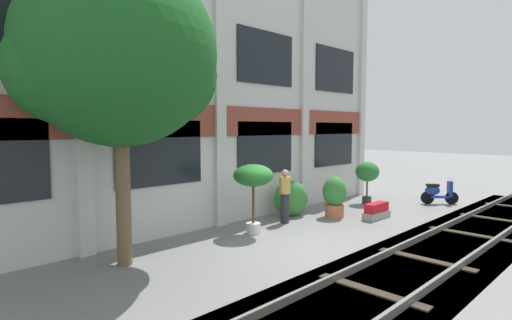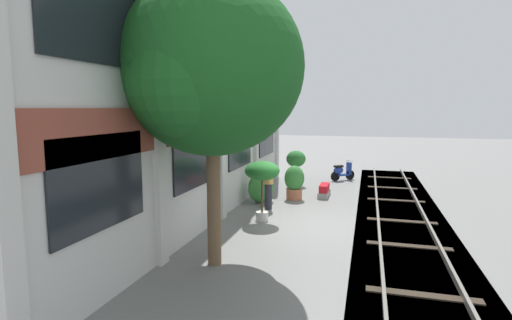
# 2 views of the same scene
# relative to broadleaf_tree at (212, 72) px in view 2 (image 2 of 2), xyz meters

# --- Properties ---
(ground_plane) EXTENTS (80.00, 80.00, 0.00)m
(ground_plane) POSITION_rel_broadleaf_tree_xyz_m (3.62, -1.70, -4.32)
(ground_plane) COLOR slate
(apartment_facade) EXTENTS (16.13, 0.64, 8.67)m
(apartment_facade) POSITION_rel_broadleaf_tree_xyz_m (3.62, 1.45, -0.02)
(apartment_facade) COLOR silver
(apartment_facade) RESTS_ON ground
(rail_tracks) EXTENTS (23.77, 2.80, 0.43)m
(rail_tracks) POSITION_rel_broadleaf_tree_xyz_m (3.62, -4.41, -4.46)
(rail_tracks) COLOR #5B5449
(rail_tracks) RESTS_ON ground
(broadleaf_tree) EXTENTS (4.19, 3.99, 6.36)m
(broadleaf_tree) POSITION_rel_broadleaf_tree_xyz_m (0.00, 0.00, 0.00)
(broadleaf_tree) COLOR brown
(broadleaf_tree) RESTS_ON ground
(potted_plant_terracotta_small) EXTENTS (1.10, 1.10, 1.91)m
(potted_plant_terracotta_small) POSITION_rel_broadleaf_tree_xyz_m (3.70, -0.14, -2.81)
(potted_plant_terracotta_small) COLOR beige
(potted_plant_terracotta_small) RESTS_ON ground
(potted_plant_stone_basin) EXTENTS (0.77, 0.77, 1.33)m
(potted_plant_stone_basin) POSITION_rel_broadleaf_tree_xyz_m (6.97, -0.58, -3.62)
(potted_plant_stone_basin) COLOR #B76647
(potted_plant_stone_basin) RESTS_ON ground
(potted_plant_square_trough) EXTENTS (1.11, 0.42, 0.51)m
(potted_plant_square_trough) POSITION_rel_broadleaf_tree_xyz_m (7.72, -1.66, -4.08)
(potted_plant_square_trough) COLOR gray
(potted_plant_square_trough) RESTS_ON ground
(potted_plant_tall_urn) EXTENTS (0.89, 0.89, 1.61)m
(potted_plant_tall_urn) POSITION_rel_broadleaf_tree_xyz_m (9.81, -0.13, -3.15)
(potted_plant_tall_urn) COLOR #333333
(potted_plant_tall_urn) RESTS_ON ground
(scooter_near_curb) EXTENTS (0.98, 1.10, 0.98)m
(scooter_near_curb) POSITION_rel_broadleaf_tree_xyz_m (11.62, -2.10, -3.89)
(scooter_near_curb) COLOR black
(scooter_near_curb) RESTS_ON ground
(resident_by_doorway) EXTENTS (0.50, 0.34, 1.64)m
(resident_by_doorway) POSITION_rel_broadleaf_tree_xyz_m (5.21, 0.03, -3.44)
(resident_by_doorway) COLOR #282833
(resident_by_doorway) RESTS_ON ground
(topiary_hedge) EXTENTS (1.33, 1.22, 1.17)m
(topiary_hedge) POSITION_rel_broadleaf_tree_xyz_m (6.09, 0.53, -3.74)
(topiary_hedge) COLOR #388438
(topiary_hedge) RESTS_ON ground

